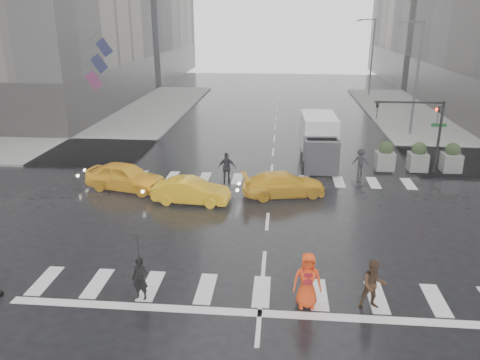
# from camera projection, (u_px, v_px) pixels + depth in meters

# --- Properties ---
(ground) EXTENTS (120.00, 120.00, 0.00)m
(ground) POSITION_uv_depth(u_px,v_px,m) (267.00, 221.00, 22.21)
(ground) COLOR black
(ground) RESTS_ON ground
(sidewalk_nw) EXTENTS (35.00, 35.00, 0.15)m
(sidewalk_nw) POSITION_uv_depth(u_px,v_px,m) (48.00, 128.00, 40.27)
(sidewalk_nw) COLOR gray
(sidewalk_nw) RESTS_ON ground
(road_markings) EXTENTS (18.00, 48.00, 0.01)m
(road_markings) POSITION_uv_depth(u_px,v_px,m) (267.00, 221.00, 22.21)
(road_markings) COLOR silver
(road_markings) RESTS_ON ground
(traffic_signal_pole) EXTENTS (4.45, 0.42, 4.50)m
(traffic_signal_pole) POSITION_uv_depth(u_px,v_px,m) (424.00, 122.00, 27.90)
(traffic_signal_pole) COLOR black
(traffic_signal_pole) RESTS_ON ground
(street_lamp_near) EXTENTS (2.15, 0.22, 9.00)m
(street_lamp_near) POSITION_uv_depth(u_px,v_px,m) (415.00, 74.00, 36.55)
(street_lamp_near) COLOR #59595B
(street_lamp_near) RESTS_ON ground
(street_lamp_far) EXTENTS (2.15, 0.22, 9.00)m
(street_lamp_far) POSITION_uv_depth(u_px,v_px,m) (371.00, 54.00, 55.33)
(street_lamp_far) COLOR #59595B
(street_lamp_far) RESTS_ON ground
(planter_west) EXTENTS (1.10, 1.10, 1.80)m
(planter_west) POSITION_uv_depth(u_px,v_px,m) (385.00, 156.00, 28.99)
(planter_west) COLOR gray
(planter_west) RESTS_ON ground
(planter_mid) EXTENTS (1.10, 1.10, 1.80)m
(planter_mid) POSITION_uv_depth(u_px,v_px,m) (418.00, 157.00, 28.82)
(planter_mid) COLOR gray
(planter_mid) RESTS_ON ground
(planter_east) EXTENTS (1.10, 1.10, 1.80)m
(planter_east) POSITION_uv_depth(u_px,v_px,m) (452.00, 158.00, 28.65)
(planter_east) COLOR gray
(planter_east) RESTS_ON ground
(flag_cluster) EXTENTS (2.87, 3.06, 4.69)m
(flag_cluster) POSITION_uv_depth(u_px,v_px,m) (96.00, 61.00, 38.98)
(flag_cluster) COLOR #59595B
(flag_cluster) RESTS_ON ground
(pedestrian_black) EXTENTS (1.11, 1.12, 2.43)m
(pedestrian_black) POSITION_uv_depth(u_px,v_px,m) (138.00, 256.00, 15.62)
(pedestrian_black) COLOR black
(pedestrian_black) RESTS_ON ground
(pedestrian_brown) EXTENTS (0.88, 0.70, 1.73)m
(pedestrian_brown) POSITION_uv_depth(u_px,v_px,m) (373.00, 285.00, 15.38)
(pedestrian_brown) COLOR #412817
(pedestrian_brown) RESTS_ON ground
(pedestrian_orange) EXTENTS (1.00, 0.69, 1.95)m
(pedestrian_orange) POSITION_uv_depth(u_px,v_px,m) (307.00, 280.00, 15.44)
(pedestrian_orange) COLOR #F23E11
(pedestrian_orange) RESTS_ON ground
(pedestrian_far_a) EXTENTS (1.16, 0.80, 1.84)m
(pedestrian_far_a) POSITION_uv_depth(u_px,v_px,m) (227.00, 168.00, 26.98)
(pedestrian_far_a) COLOR black
(pedestrian_far_a) RESTS_ON ground
(pedestrian_far_b) EXTENTS (1.13, 0.81, 1.58)m
(pedestrian_far_b) POSITION_uv_depth(u_px,v_px,m) (361.00, 161.00, 28.70)
(pedestrian_far_b) COLOR black
(pedestrian_far_b) RESTS_ON ground
(taxi_front) EXTENTS (4.80, 2.82, 1.53)m
(taxi_front) POSITION_uv_depth(u_px,v_px,m) (125.00, 176.00, 26.06)
(taxi_front) COLOR #FFB70D
(taxi_front) RESTS_ON ground
(taxi_mid) EXTENTS (4.05, 1.68, 1.30)m
(taxi_mid) POSITION_uv_depth(u_px,v_px,m) (191.00, 191.00, 24.21)
(taxi_mid) COLOR #FFB70D
(taxi_mid) RESTS_ON ground
(taxi_rear) EXTENTS (4.28, 2.74, 1.30)m
(taxi_rear) POSITION_uv_depth(u_px,v_px,m) (284.00, 184.00, 25.19)
(taxi_rear) COLOR #FFB70D
(taxi_rear) RESTS_ON ground
(box_truck) EXTENTS (2.16, 5.76, 3.06)m
(box_truck) POSITION_uv_depth(u_px,v_px,m) (319.00, 139.00, 30.45)
(box_truck) COLOR white
(box_truck) RESTS_ON ground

